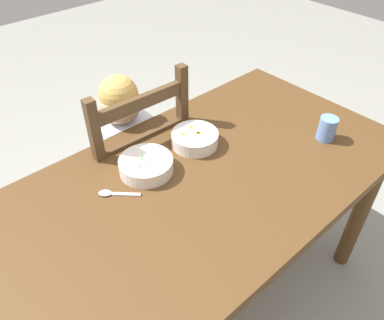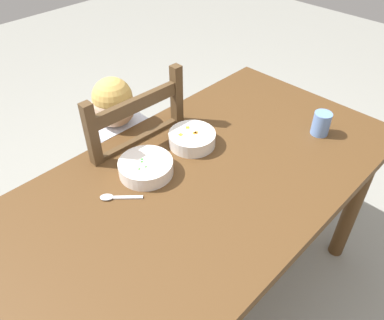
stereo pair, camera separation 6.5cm
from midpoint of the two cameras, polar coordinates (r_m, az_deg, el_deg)
ground_plane at (r=1.89m, az=0.07°, el=-19.75°), size 8.00×8.00×0.00m
dining_table at (r=1.36m, az=0.09°, el=-5.83°), size 1.51×0.80×0.76m
dining_chair at (r=1.74m, az=-10.69°, el=-2.77°), size 0.44×0.44×1.00m
child_figure at (r=1.64m, az=-11.26°, el=1.40°), size 0.32×0.31×0.95m
bowl_of_peas at (r=1.30m, az=-8.35°, el=-1.07°), size 0.19×0.19×0.05m
bowl_of_carrots at (r=1.41m, az=-1.30°, el=3.25°), size 0.17×0.17×0.05m
spoon at (r=1.25m, az=-13.19°, el=-5.48°), size 0.11×0.11×0.01m
drinking_cup at (r=1.53m, az=17.63°, el=5.21°), size 0.07×0.07×0.09m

